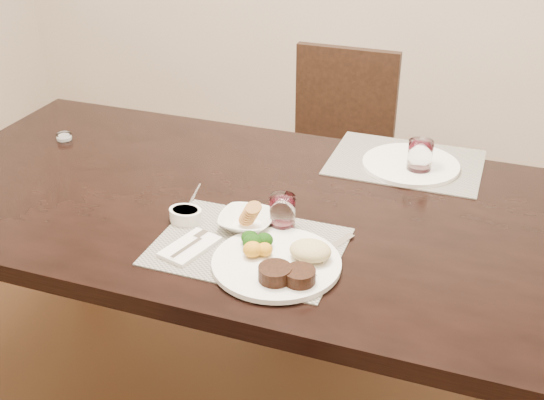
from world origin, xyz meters
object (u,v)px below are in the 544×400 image
(chair_far, at_px, (337,150))
(wine_glass_near, at_px, (282,214))
(dinner_plate, at_px, (282,261))
(steak_knife, at_px, (323,265))
(cracker_bowl, at_px, (247,220))
(far_plate, at_px, (411,164))

(chair_far, height_order, wine_glass_near, chair_far)
(chair_far, relative_size, dinner_plate, 2.92)
(steak_knife, relative_size, wine_glass_near, 2.71)
(chair_far, distance_m, steak_knife, 1.24)
(wine_glass_near, bearing_deg, cracker_bowl, -163.81)
(dinner_plate, distance_m, far_plate, 0.67)
(cracker_bowl, bearing_deg, wine_glass_near, 16.19)
(dinner_plate, bearing_deg, far_plate, 63.34)
(dinner_plate, distance_m, steak_knife, 0.10)
(dinner_plate, height_order, wine_glass_near, wine_glass_near)
(chair_far, bearing_deg, steak_knife, -76.92)
(cracker_bowl, bearing_deg, far_plate, 56.03)
(dinner_plate, bearing_deg, steak_knife, 9.98)
(dinner_plate, relative_size, steak_knife, 1.23)
(chair_far, distance_m, cracker_bowl, 1.11)
(dinner_plate, relative_size, wine_glass_near, 3.34)
(dinner_plate, distance_m, cracker_bowl, 0.21)
(far_plate, bearing_deg, chair_far, 123.44)
(cracker_bowl, height_order, far_plate, cracker_bowl)
(chair_far, xyz_separation_m, steak_knife, (0.27, -1.18, 0.26))
(dinner_plate, height_order, steak_knife, dinner_plate)
(chair_far, bearing_deg, dinner_plate, -81.39)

